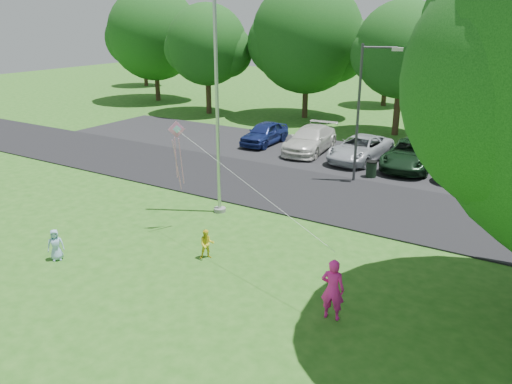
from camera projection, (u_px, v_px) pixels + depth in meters
The scene contains 12 objects.
ground at pixel (218, 286), 14.95m from camera, with size 120.00×120.00×0.00m, color #276119.
park_road at pixel (336, 198), 22.17m from camera, with size 60.00×6.00×0.06m, color black.
parking_strip at pixel (383, 163), 27.39m from camera, with size 42.00×7.00×0.06m, color black.
flagpole at pixel (217, 112), 19.31m from camera, with size 0.50×0.50×10.00m.
street_lamp at pixel (365, 102), 23.14m from camera, with size 1.77×0.75×6.51m.
trash_can at pixel (371, 170), 24.85m from camera, with size 0.55×0.55×0.87m.
tree_row at pixel (458, 49), 31.73m from camera, with size 64.35×11.94×10.88m.
parked_cars at pixel (385, 151), 27.09m from camera, with size 17.21×5.45×1.47m.
woman at pixel (333, 289), 13.12m from camera, with size 0.63×0.42×1.73m, color #FF21A4.
child_yellow at pixel (207, 244), 16.55m from camera, with size 0.50×0.39×1.02m, color yellow.
child_blue at pixel (56, 245), 16.43m from camera, with size 0.53×0.34×1.08m, color #9BC2EE.
kite at pixel (180, 143), 17.73m from camera, with size 7.48×2.79×2.63m.
Camera 1 is at (7.86, -10.61, 7.65)m, focal length 35.00 mm.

